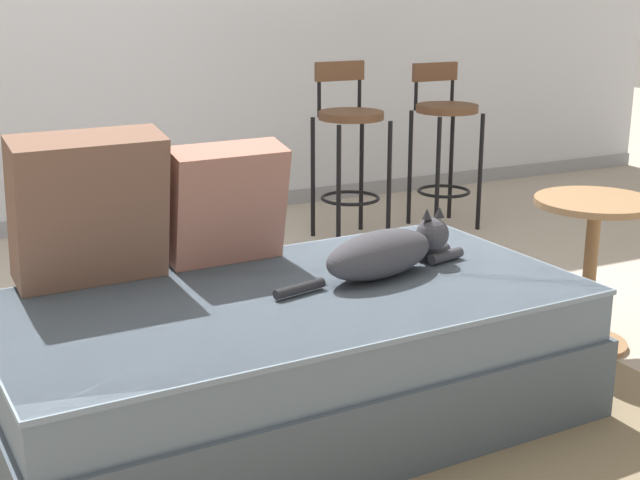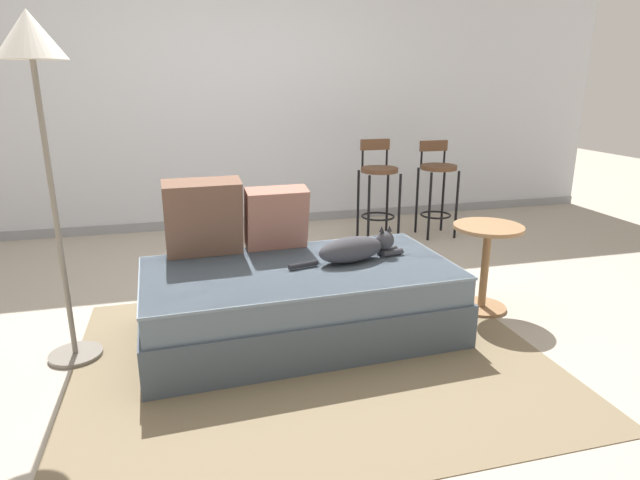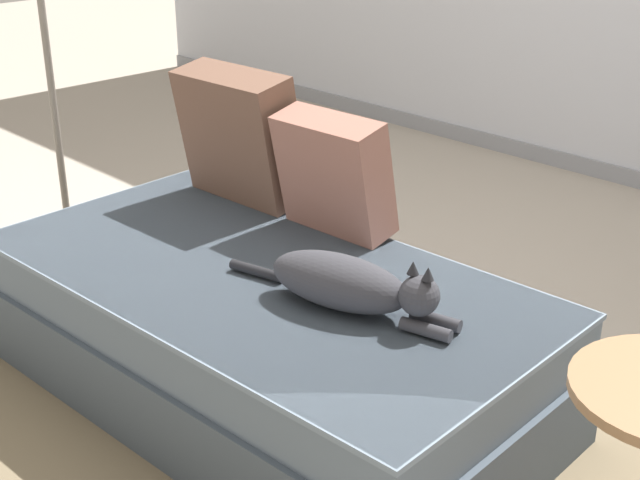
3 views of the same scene
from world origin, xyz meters
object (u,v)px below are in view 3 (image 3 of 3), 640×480
Objects in this scene: throw_pillow_middle at (334,174)px; cat at (349,284)px; couch at (263,333)px; throw_pillow_corner at (240,135)px.

throw_pillow_middle reaches higher than cat.
couch is 0.45m from cat.
cat is at bearing -41.01° from throw_pillow_middle.
throw_pillow_middle is at bearing 99.33° from couch.
throw_pillow_corner is 1.18× the size of throw_pillow_middle.
throw_pillow_corner is (-0.51, 0.35, 0.45)m from couch.
throw_pillow_corner reaches higher than throw_pillow_middle.
cat is (0.85, -0.33, -0.16)m from throw_pillow_corner.
cat reaches higher than couch.
throw_pillow_corner is at bearing 158.67° from cat.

